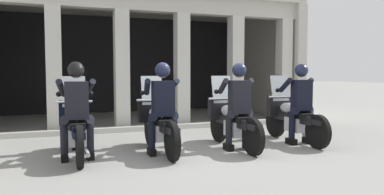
# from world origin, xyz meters

# --- Properties ---
(ground_plane) EXTENTS (80.00, 80.00, 0.00)m
(ground_plane) POSITION_xyz_m (0.00, 3.00, 0.00)
(ground_plane) COLOR gray
(station_building) EXTENTS (9.03, 4.86, 3.55)m
(station_building) POSITION_xyz_m (-0.04, 5.59, 2.20)
(station_building) COLOR black
(station_building) RESTS_ON ground
(kerb_strip) EXTENTS (8.53, 0.24, 0.12)m
(kerb_strip) POSITION_xyz_m (-0.04, 2.70, 0.06)
(kerb_strip) COLOR #B7B5AD
(kerb_strip) RESTS_ON ground
(motorcycle_far_left) EXTENTS (0.62, 2.04, 1.35)m
(motorcycle_far_left) POSITION_xyz_m (-2.11, 0.36, 0.50)
(motorcycle_far_left) COLOR black
(motorcycle_far_left) RESTS_ON ground
(police_officer_far_left) EXTENTS (0.63, 0.61, 1.58)m
(police_officer_far_left) POSITION_xyz_m (-2.11, 0.07, 0.94)
(police_officer_far_left) COLOR black
(police_officer_far_left) RESTS_ON ground
(motorcycle_center_left) EXTENTS (0.62, 2.04, 1.35)m
(motorcycle_center_left) POSITION_xyz_m (-0.70, 0.28, 0.50)
(motorcycle_center_left) COLOR black
(motorcycle_center_left) RESTS_ON ground
(police_officer_center_left) EXTENTS (0.63, 0.61, 1.58)m
(police_officer_center_left) POSITION_xyz_m (-0.70, -0.01, 0.94)
(police_officer_center_left) COLOR black
(police_officer_center_left) RESTS_ON ground
(motorcycle_center_right) EXTENTS (0.62, 2.04, 1.35)m
(motorcycle_center_right) POSITION_xyz_m (0.70, 0.18, 0.50)
(motorcycle_center_right) COLOR black
(motorcycle_center_right) RESTS_ON ground
(police_officer_center_right) EXTENTS (0.63, 0.61, 1.58)m
(police_officer_center_right) POSITION_xyz_m (0.70, -0.11, 0.94)
(police_officer_center_right) COLOR black
(police_officer_center_right) RESTS_ON ground
(motorcycle_far_right) EXTENTS (0.62, 2.04, 1.35)m
(motorcycle_far_right) POSITION_xyz_m (2.11, 0.25, 0.50)
(motorcycle_far_right) COLOR black
(motorcycle_far_right) RESTS_ON ground
(police_officer_far_right) EXTENTS (0.63, 0.61, 1.58)m
(police_officer_far_right) POSITION_xyz_m (2.11, -0.03, 0.94)
(police_officer_far_right) COLOR black
(police_officer_far_right) RESTS_ON ground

